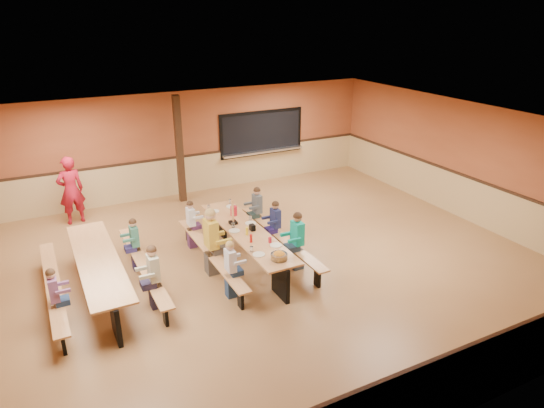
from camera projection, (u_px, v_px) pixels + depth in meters
name	position (u px, v px, depth m)	size (l,w,h in m)	color
ground	(254.00, 266.00, 10.38)	(12.00, 12.00, 0.00)	brown
room_envelope	(254.00, 237.00, 10.12)	(12.04, 10.04, 3.02)	#974D2C
kitchen_pass_through	(262.00, 135.00, 15.02)	(2.78, 0.28, 1.38)	black
structural_post	(179.00, 150.00, 13.37)	(0.18, 0.18, 3.00)	black
cafeteria_table_main	(247.00, 240.00, 10.35)	(1.91, 3.70, 0.74)	#C0824C
cafeteria_table_second	(99.00, 269.00, 9.18)	(1.91, 3.70, 0.74)	#C0824C
seated_child_white_left	(231.00, 270.00, 9.07)	(0.34, 0.28, 1.15)	silver
seated_adult_yellow	(212.00, 242.00, 9.85)	(0.47, 0.38, 1.41)	gold
seated_child_grey_left	(191.00, 225.00, 11.00)	(0.32, 0.27, 1.12)	silver
seated_child_teal_right	(297.00, 241.00, 10.06)	(0.39, 0.32, 1.26)	#0FAF99
seated_child_navy_right	(275.00, 226.00, 10.88)	(0.34, 0.28, 1.16)	navy
seated_child_char_right	(257.00, 211.00, 11.67)	(0.36, 0.29, 1.18)	#4D5458
seated_child_purple_sec	(55.00, 299.00, 8.15)	(0.33, 0.27, 1.13)	#7D4C76
seated_child_green_sec	(135.00, 245.00, 10.05)	(0.33, 0.27, 1.13)	#357460
seated_child_tan_sec	(154.00, 277.00, 8.73)	(0.38, 0.31, 1.23)	#ADAA8B
standing_woman	(71.00, 190.00, 12.16)	(0.64, 0.42, 1.76)	#A41225
punch_pitcher	(234.00, 211.00, 11.00)	(0.16, 0.16, 0.22)	red
chip_bowl	(279.00, 256.00, 9.07)	(0.32, 0.32, 0.15)	orange
napkin_dispenser	(252.00, 227.00, 10.27)	(0.10, 0.14, 0.13)	black
condiment_mustard	(247.00, 231.00, 10.06)	(0.06, 0.06, 0.17)	yellow
condiment_ketchup	(251.00, 238.00, 9.73)	(0.06, 0.06, 0.17)	#B2140F
table_paddle	(233.00, 218.00, 10.56)	(0.16, 0.16, 0.56)	black
place_settings	(246.00, 228.00, 10.25)	(0.65, 3.30, 0.11)	beige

